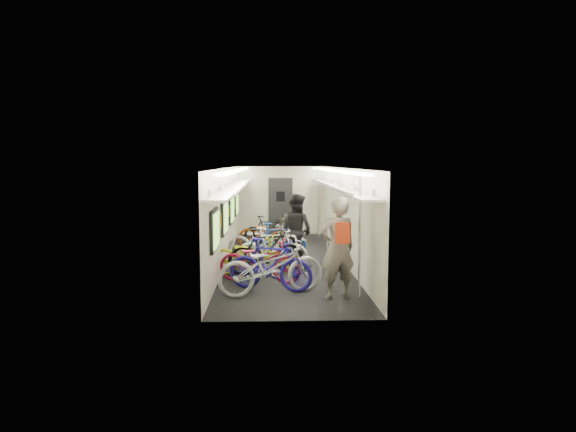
{
  "coord_description": "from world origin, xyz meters",
  "views": [
    {
      "loc": [
        -0.41,
        -13.03,
        2.55
      ],
      "look_at": [
        0.09,
        0.25,
        1.15
      ],
      "focal_mm": 32.0,
      "sensor_mm": 36.0,
      "label": 1
    }
  ],
  "objects": [
    {
      "name": "bicycle_1",
      "position": [
        -0.39,
        -3.02,
        0.53
      ],
      "size": [
        1.81,
        1.07,
        1.05
      ],
      "primitive_type": "imported",
      "rotation": [
        0.0,
        0.0,
        1.22
      ],
      "color": "navy",
      "rests_on": "ground"
    },
    {
      "name": "bicycle_8",
      "position": [
        -0.41,
        1.42,
        0.5
      ],
      "size": [
        2.03,
        1.32,
        1.01
      ],
      "primitive_type": "imported",
      "rotation": [
        0.0,
        0.0,
        1.2
      ],
      "color": "maroon",
      "rests_on": "ground"
    },
    {
      "name": "bicycle_9",
      "position": [
        -0.43,
        2.22,
        0.47
      ],
      "size": [
        1.64,
        0.97,
        0.95
      ],
      "primitive_type": "imported",
      "rotation": [
        0.0,
        0.0,
        1.22
      ],
      "color": "black",
      "rests_on": "ground"
    },
    {
      "name": "passenger_near",
      "position": [
        0.86,
        -3.64,
        0.96
      ],
      "size": [
        0.8,
        0.64,
        1.92
      ],
      "primitive_type": "imported",
      "rotation": [
        0.0,
        0.0,
        3.44
      ],
      "color": "gray",
      "rests_on": "ground"
    },
    {
      "name": "backpack",
      "position": [
        0.92,
        -3.93,
        1.28
      ],
      "size": [
        0.29,
        0.22,
        0.38
      ],
      "primitive_type": "cube",
      "rotation": [
        0.0,
        0.0,
        -0.37
      ],
      "color": "red",
      "rests_on": "passenger_near"
    },
    {
      "name": "bicycle_2",
      "position": [
        -0.61,
        -2.32,
        0.47
      ],
      "size": [
        1.9,
        1.09,
        0.94
      ],
      "primitive_type": "imported",
      "rotation": [
        0.0,
        0.0,
        1.3
      ],
      "color": "maroon",
      "rests_on": "ground"
    },
    {
      "name": "bicycle_7",
      "position": [
        -0.2,
        0.06,
        0.51
      ],
      "size": [
        1.74,
        1.05,
        1.01
      ],
      "primitive_type": "imported",
      "rotation": [
        0.0,
        0.0,
        1.94
      ],
      "color": "navy",
      "rests_on": "ground"
    },
    {
      "name": "bicycle_3",
      "position": [
        -0.47,
        -1.54,
        0.53
      ],
      "size": [
        1.85,
        0.97,
        1.07
      ],
      "primitive_type": "imported",
      "rotation": [
        0.0,
        0.0,
        1.85
      ],
      "color": "black",
      "rests_on": "ground"
    },
    {
      "name": "bicycle_6",
      "position": [
        -0.58,
        -0.09,
        0.51
      ],
      "size": [
        2.05,
        1.38,
        1.02
      ],
      "primitive_type": "imported",
      "rotation": [
        0.0,
        0.0,
        1.17
      ],
      "color": "#AAAAAE",
      "rests_on": "ground"
    },
    {
      "name": "train_car_shell",
      "position": [
        -0.36,
        0.71,
        1.66
      ],
      "size": [
        10.0,
        10.0,
        10.0
      ],
      "color": "black",
      "rests_on": "ground"
    },
    {
      "name": "bicycle_0",
      "position": [
        -0.37,
        -3.34,
        0.55
      ],
      "size": [
        2.23,
        1.34,
        1.1
      ],
      "primitive_type": "imported",
      "rotation": [
        0.0,
        0.0,
        1.88
      ],
      "color": "#B6B7BB",
      "rests_on": "ground"
    },
    {
      "name": "bicycle_4",
      "position": [
        -0.82,
        -1.76,
        0.47
      ],
      "size": [
        1.9,
        1.18,
        0.94
      ],
      "primitive_type": "imported",
      "rotation": [
        0.0,
        0.0,
        1.24
      ],
      "color": "#ABBC11",
      "rests_on": "ground"
    },
    {
      "name": "passenger_mid",
      "position": [
        0.25,
        -0.73,
        0.89
      ],
      "size": [
        1.1,
        1.09,
        1.79
      ],
      "primitive_type": "imported",
      "rotation": [
        0.0,
        0.0,
        2.4
      ],
      "color": "black",
      "rests_on": "ground"
    },
    {
      "name": "bicycle_5",
      "position": [
        -0.33,
        -1.15,
        0.52
      ],
      "size": [
        1.78,
        0.8,
        1.03
      ],
      "primitive_type": "imported",
      "rotation": [
        0.0,
        0.0,
        1.38
      ],
      "color": "white",
      "rests_on": "ground"
    }
  ]
}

